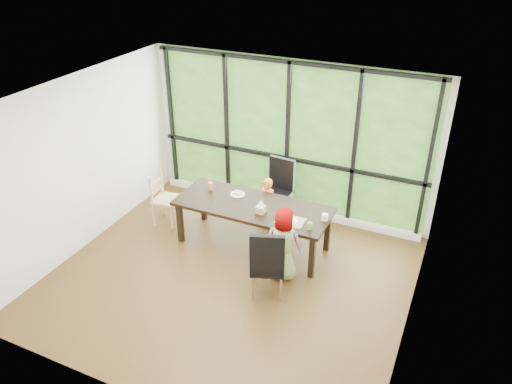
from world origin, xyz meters
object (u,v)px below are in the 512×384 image
dining_table (253,225)px  plate_far (238,194)px  plate_near (289,221)px  tissue_box (261,209)px  child_older (283,244)px  child_toddler (267,204)px  chair_window_leather (277,191)px  chair_end_beech (167,199)px  green_cup (310,226)px  white_mug (325,217)px  chair_interior_leather (268,261)px  orange_cup (211,186)px

dining_table → plate_far: (-0.35, 0.19, 0.38)m
plate_near → tissue_box: 0.48m
child_older → tissue_box: size_ratio=8.83×
child_toddler → tissue_box: bearing=-62.3°
chair_window_leather → chair_end_beech: chair_window_leather is taller
chair_end_beech → plate_far: size_ratio=3.84×
child_toddler → green_cup: 1.37m
dining_table → child_older: (0.71, -0.53, 0.19)m
child_older → white_mug: 0.75m
child_toddler → plate_near: bearing=-37.0°
chair_end_beech → child_toddler: bearing=-77.4°
white_mug → plate_far: bearing=174.3°
chair_interior_leather → chair_end_beech: bearing=-42.9°
dining_table → tissue_box: (0.20, -0.16, 0.43)m
plate_far → white_mug: bearing=-5.7°
plate_far → white_mug: (1.49, -0.15, 0.04)m
child_older → white_mug: child_older is taller
chair_interior_leather → child_toddler: (-0.66, 1.52, -0.08)m
chair_interior_leather → child_older: child_older is taller
chair_window_leather → plate_far: chair_window_leather is taller
chair_interior_leather → plate_near: (0.01, 0.74, 0.22)m
plate_far → green_cup: size_ratio=2.22×
plate_near → white_mug: 0.53m
plate_far → tissue_box: (0.56, -0.35, 0.05)m
green_cup → child_toddler: bearing=140.3°
chair_end_beech → green_cup: size_ratio=8.55×
chair_interior_leather → child_older: 0.42m
orange_cup → tissue_box: size_ratio=0.94×
child_older → white_mug: (0.43, 0.57, 0.23)m
chair_window_leather → orange_cup: 1.16m
dining_table → white_mug: bearing=2.1°
orange_cup → tissue_box: bearing=-17.4°
plate_far → tissue_box: tissue_box is taller
child_toddler → child_older: size_ratio=0.81×
dining_table → tissue_box: 0.50m
dining_table → chair_end_beech: (-1.62, 0.03, 0.08)m
plate_far → tissue_box: size_ratio=1.82×
green_cup → child_older: bearing=-140.1°
chair_end_beech → child_toddler: size_ratio=0.98×
chair_interior_leather → chair_end_beech: (-2.28, 0.98, -0.09)m
chair_interior_leather → green_cup: chair_interior_leather is taller
plate_far → green_cup: (1.37, -0.47, 0.05)m
plate_near → green_cup: 0.35m
child_toddler → orange_cup: 0.99m
orange_cup → child_toddler: bearing=25.7°
plate_near → green_cup: size_ratio=2.40×
child_older → plate_far: bearing=-41.0°
plate_far → plate_near: plate_near is taller
chair_window_leather → child_older: bearing=-59.8°
plate_near → orange_cup: orange_cup is taller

